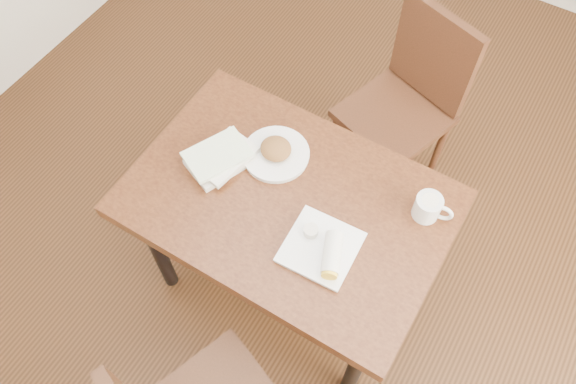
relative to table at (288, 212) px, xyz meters
The scene contains 7 objects.
ground 0.67m from the table, ahead, with size 4.00×5.00×0.01m, color #472814.
table is the anchor object (origin of this frame).
chair_far 0.85m from the table, 81.41° to the left, with size 0.53×0.53×0.95m.
plate_scone 0.22m from the table, 134.57° to the left, with size 0.25×0.25×0.08m.
coffee_mug 0.51m from the table, 24.03° to the left, with size 0.14×0.09×0.09m.
plate_burrito 0.27m from the table, 28.85° to the right, with size 0.25×0.25×0.08m.
book_stack 0.32m from the table, behind, with size 0.24×0.27×0.06m.
Camera 1 is at (0.52, -0.86, 2.47)m, focal length 35.00 mm.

